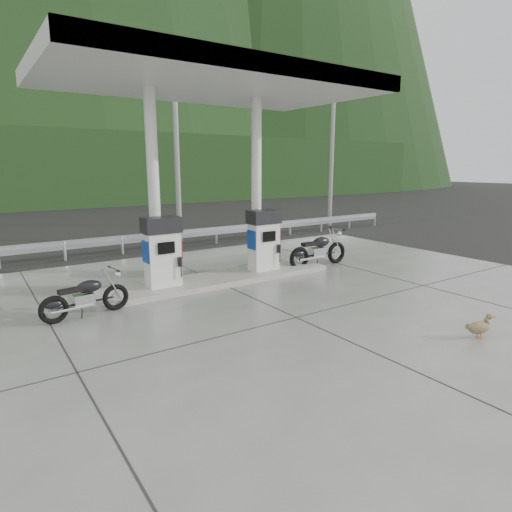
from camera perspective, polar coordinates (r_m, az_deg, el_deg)
ground at (r=10.16m, az=1.78°, el=-6.69°), size 160.00×160.00×0.00m
forecourt_apron at (r=10.16m, az=1.78°, el=-6.64°), size 18.00×14.00×0.02m
pump_island at (r=12.16m, az=-5.15°, el=-3.13°), size 7.00×1.40×0.15m
gas_pump_left at (r=11.27m, az=-12.37°, el=0.53°), size 0.95×0.55×1.80m
gas_pump_right at (r=12.78m, az=1.05°, el=2.14°), size 0.95×0.55×1.80m
canopy_column_left at (r=11.45m, az=-13.48°, el=8.73°), size 0.30×0.30×5.00m
canopy_column_right at (r=12.94m, az=0.05°, el=9.39°), size 0.30×0.30×5.00m
canopy_roof at (r=11.94m, az=-5.66°, el=22.14°), size 8.50×5.00×0.40m
guardrail at (r=16.97m, az=-14.27°, el=2.97°), size 26.00×0.16×1.42m
road at (r=20.36m, az=-17.56°, el=2.22°), size 60.00×7.00×0.01m
utility_pole_b at (r=18.93m, az=-10.55°, el=14.03°), size 0.22×0.22×8.00m
utility_pole_c at (r=24.02m, az=10.09°, el=13.56°), size 0.22×0.22×8.00m
tree_band at (r=38.21m, az=-26.07°, el=10.38°), size 80.00×6.00×6.00m
forested_hills at (r=68.11m, az=-29.61°, el=7.67°), size 100.00×40.00×140.00m
motorcycle_left at (r=10.02m, az=-21.77°, el=-5.15°), size 1.87×0.79×0.86m
motorcycle_right at (r=14.09m, az=8.33°, el=0.73°), size 2.19×0.71×1.03m
duck at (r=9.28m, az=27.56°, el=-8.50°), size 0.58×0.32×0.40m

